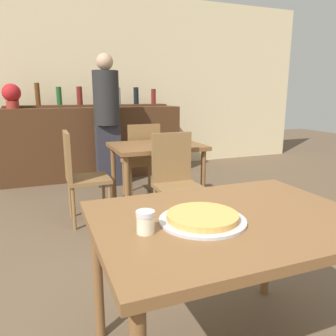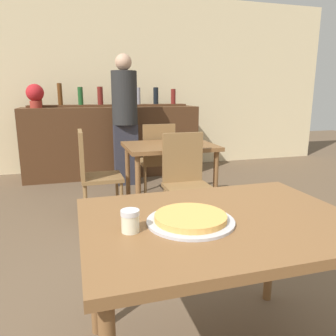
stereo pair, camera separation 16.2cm
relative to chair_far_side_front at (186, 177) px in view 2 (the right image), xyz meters
name	(u,v)px [view 2 (the right image)]	position (x,y,z in m)	size (l,w,h in m)	color
wall_back	(107,84)	(-0.37, 2.84, 0.88)	(8.00, 0.05, 2.80)	beige
dining_table_near	(219,234)	(-0.37, -1.49, 0.15)	(1.17, 0.86, 0.74)	brown
dining_table_far	(170,154)	(0.00, 0.52, 0.12)	(0.91, 0.71, 0.74)	brown
bar_counter	(113,142)	(-0.37, 2.34, 0.01)	(2.60, 0.56, 1.05)	#4C2D19
bar_back_shelf	(110,101)	(-0.38, 2.48, 0.61)	(2.39, 0.24, 0.34)	#4C2D19
chair_far_side_front	(186,177)	(0.00, 0.00, 0.00)	(0.40, 0.40, 0.91)	olive
chair_far_side_back	(157,156)	(0.00, 1.04, 0.00)	(0.40, 0.40, 0.91)	olive
chair_far_side_left	(93,170)	(-0.79, 0.52, 0.00)	(0.40, 0.40, 0.91)	olive
pizza_tray	(191,219)	(-0.52, -1.51, 0.24)	(0.36, 0.36, 0.04)	#B7B7BC
cheese_shaker	(130,221)	(-0.77, -1.53, 0.27)	(0.07, 0.07, 0.09)	beige
person_standing	(125,116)	(-0.26, 1.76, 0.44)	(0.34, 0.34, 1.76)	#2D2D38
potted_plant	(35,95)	(-1.42, 2.29, 0.72)	(0.24, 0.24, 0.33)	maroon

